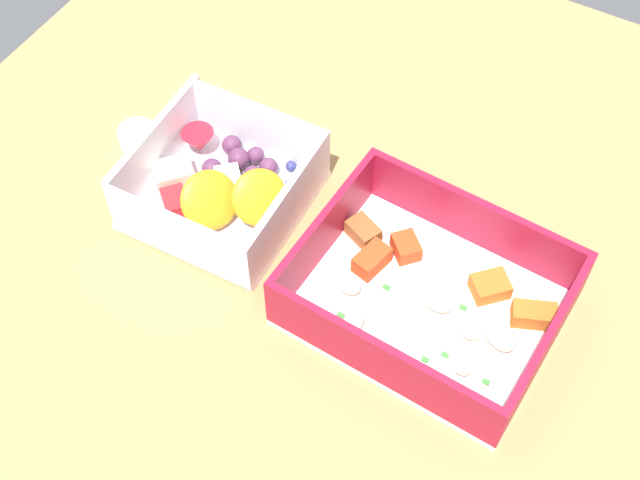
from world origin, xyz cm
name	(u,v)px	position (x,y,z in cm)	size (l,w,h in cm)	color
table_surface	(340,262)	(0.00, 0.00, 1.00)	(80.00, 80.00, 2.00)	#9E7547
pasta_container	(429,296)	(8.51, -1.01, 3.77)	(20.60, 16.80, 5.77)	white
fruit_bowl	(221,185)	(-11.58, 0.04, 4.14)	(14.20, 14.26, 6.06)	white
paper_cup_liner	(138,137)	(-21.99, 1.89, 2.82)	(3.44, 3.44, 1.64)	white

